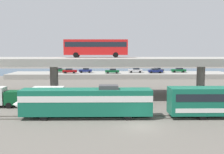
{
  "coord_description": "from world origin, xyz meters",
  "views": [
    {
      "loc": [
        -3.69,
        -29.78,
        8.6
      ],
      "look_at": [
        -2.89,
        21.48,
        3.46
      ],
      "focal_mm": 43.43,
      "sensor_mm": 36.0,
      "label": 1
    }
  ],
  "objects": [
    {
      "name": "rail_strip_near",
      "position": [
        0.0,
        3.27,
        0.06
      ],
      "size": [
        110.0,
        0.12,
        0.12
      ],
      "primitive_type": "cube",
      "color": "#59544C",
      "rests_on": "ground_plane"
    },
    {
      "name": "rail_strip_far",
      "position": [
        0.0,
        4.73,
        0.06
      ],
      "size": [
        110.0,
        0.12,
        0.12
      ],
      "primitive_type": "cube",
      "color": "#59544C",
      "rests_on": "ground_plane"
    },
    {
      "name": "parked_car_3",
      "position": [
        18.86,
        55.71,
        2.23
      ],
      "size": [
        4.59,
        1.82,
        1.5
      ],
      "rotation": [
        0.0,
        0.0,
        3.14
      ],
      "color": "#0C4C26",
      "rests_on": "pier_parking_lot"
    },
    {
      "name": "parked_car_4",
      "position": [
        -10.66,
        55.09,
        2.23
      ],
      "size": [
        4.01,
        1.9,
        1.5
      ],
      "rotation": [
        0.0,
        0.0,
        3.14
      ],
      "color": "navy",
      "rests_on": "pier_parking_lot"
    },
    {
      "name": "ground_plane",
      "position": [
        0.0,
        0.0,
        0.0
      ],
      "size": [
        260.0,
        260.0,
        0.0
      ],
      "primitive_type": "plane",
      "color": "#605B54"
    },
    {
      "name": "harbor_water",
      "position": [
        0.0,
        78.0,
        0.0
      ],
      "size": [
        140.0,
        36.0,
        0.01
      ],
      "primitive_type": "cube",
      "color": "navy",
      "rests_on": "ground_plane"
    },
    {
      "name": "parked_car_0",
      "position": [
        -2.32,
        52.31,
        2.23
      ],
      "size": [
        4.27,
        1.82,
        1.5
      ],
      "rotation": [
        0.0,
        0.0,
        3.14
      ],
      "color": "#0C4C26",
      "rests_on": "pier_parking_lot"
    },
    {
      "name": "parked_car_2",
      "position": [
        -19.12,
        56.2,
        2.23
      ],
      "size": [
        4.49,
        1.98,
        1.5
      ],
      "color": "#0C4C26",
      "rests_on": "pier_parking_lot"
    },
    {
      "name": "parked_car_6",
      "position": [
        -15.39,
        53.24,
        2.23
      ],
      "size": [
        4.3,
        1.97,
        1.5
      ],
      "color": "maroon",
      "rests_on": "pier_parking_lot"
    },
    {
      "name": "parked_car_7",
      "position": [
        10.97,
        53.44,
        2.23
      ],
      "size": [
        4.38,
        1.97,
        1.5
      ],
      "color": "navy",
      "rests_on": "pier_parking_lot"
    },
    {
      "name": "parked_car_1",
      "position": [
        11.98,
        56.05,
        2.23
      ],
      "size": [
        4.06,
        1.94,
        1.5
      ],
      "rotation": [
        0.0,
        0.0,
        3.14
      ],
      "color": "black",
      "rests_on": "pier_parking_lot"
    },
    {
      "name": "train_locomotive",
      "position": [
        -7.22,
        4.0,
        2.19
      ],
      "size": [
        17.52,
        3.04,
        4.18
      ],
      "rotation": [
        0.0,
        0.0,
        3.14
      ],
      "color": "#14664C",
      "rests_on": "ground_plane"
    },
    {
      "name": "pier_parking_lot",
      "position": [
        0.0,
        55.0,
        0.73
      ],
      "size": [
        68.05,
        12.33,
        1.46
      ],
      "primitive_type": "cube",
      "color": "gray",
      "rests_on": "ground_plane"
    },
    {
      "name": "transit_bus_on_overpass",
      "position": [
        -5.95,
        22.2,
        9.22
      ],
      "size": [
        12.0,
        2.68,
        3.4
      ],
      "rotation": [
        0.0,
        0.0,
        3.14
      ],
      "color": "red",
      "rests_on": "highway_overpass"
    },
    {
      "name": "highway_overpass",
      "position": [
        0.0,
        20.0,
        6.4
      ],
      "size": [
        96.0,
        12.88,
        7.16
      ],
      "color": "gray",
      "rests_on": "ground_plane"
    },
    {
      "name": "parked_car_5",
      "position": [
        5.05,
        55.08,
        2.23
      ],
      "size": [
        4.45,
        1.93,
        1.5
      ],
      "rotation": [
        0.0,
        0.0,
        3.14
      ],
      "color": "#B7B7BC",
      "rests_on": "pier_parking_lot"
    },
    {
      "name": "service_truck_east",
      "position": [
        -11.81,
        10.8,
        1.64
      ],
      "size": [
        6.8,
        2.46,
        3.04
      ],
      "color": "#B7B7BC",
      "rests_on": "ground_plane"
    }
  ]
}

